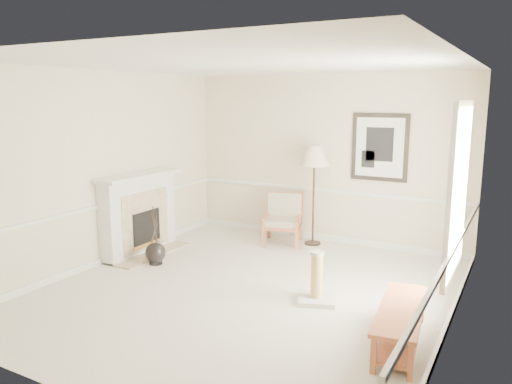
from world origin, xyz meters
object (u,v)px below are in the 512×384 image
floor_vase (155,253)px  floor_lamp (314,158)px  armchair (283,216)px  scratching_post (317,286)px  bench (401,320)px

floor_vase → floor_lamp: 3.03m
floor_lamp → floor_vase: bearing=-128.2°
armchair → scratching_post: bearing=-72.5°
floor_lamp → bench: bearing=-53.2°
bench → scratching_post: scratching_post is taller
floor_vase → armchair: size_ratio=1.07×
armchair → bench: size_ratio=0.58×
floor_vase → scratching_post: size_ratio=1.41×
scratching_post → floor_vase: bearing=177.1°
armchair → scratching_post: 2.63m
scratching_post → floor_lamp: bearing=113.6°
bench → floor_vase: bearing=168.8°
armchair → floor_vase: bearing=-137.8°
floor_lamp → bench: size_ratio=1.17×
bench → scratching_post: 1.33m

